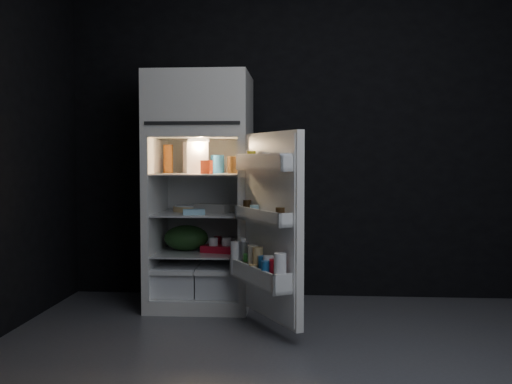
# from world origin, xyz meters

# --- Properties ---
(floor) EXTENTS (4.00, 3.40, 0.00)m
(floor) POSITION_xyz_m (0.00, 0.00, 0.00)
(floor) COLOR #55555B
(floor) RESTS_ON ground
(wall_back) EXTENTS (4.00, 0.00, 2.70)m
(wall_back) POSITION_xyz_m (0.00, 1.70, 1.35)
(wall_back) COLOR black
(wall_back) RESTS_ON ground
(wall_front) EXTENTS (4.00, 0.00, 2.70)m
(wall_front) POSITION_xyz_m (0.00, -1.70, 1.35)
(wall_front) COLOR black
(wall_front) RESTS_ON ground
(refrigerator) EXTENTS (0.76, 0.71, 1.78)m
(refrigerator) POSITION_xyz_m (-0.86, 1.32, 0.96)
(refrigerator) COLOR white
(refrigerator) RESTS_ON ground
(fridge_door) EXTENTS (0.52, 0.72, 1.22)m
(fridge_door) POSITION_xyz_m (-0.31, 0.62, 0.67)
(fridge_door) COLOR white
(fridge_door) RESTS_ON ground
(milk_jug) EXTENTS (0.22, 0.22, 0.24)m
(milk_jug) POSITION_xyz_m (-0.90, 1.29, 1.15)
(milk_jug) COLOR white
(milk_jug) RESTS_ON refrigerator
(mayo_jar) EXTENTS (0.12, 0.12, 0.14)m
(mayo_jar) POSITION_xyz_m (-0.74, 1.32, 1.10)
(mayo_jar) COLOR #1B5493
(mayo_jar) RESTS_ON refrigerator
(jam_jar) EXTENTS (0.12, 0.12, 0.13)m
(jam_jar) POSITION_xyz_m (-0.60, 1.27, 1.09)
(jam_jar) COLOR black
(jam_jar) RESTS_ON refrigerator
(amber_bottle) EXTENTS (0.07, 0.07, 0.22)m
(amber_bottle) POSITION_xyz_m (-1.12, 1.33, 1.14)
(amber_bottle) COLOR orange
(amber_bottle) RESTS_ON refrigerator
(small_carton) EXTENTS (0.09, 0.08, 0.10)m
(small_carton) POSITION_xyz_m (-0.79, 1.14, 1.08)
(small_carton) COLOR red
(small_carton) RESTS_ON refrigerator
(egg_carton) EXTENTS (0.28, 0.19, 0.07)m
(egg_carton) POSITION_xyz_m (-0.77, 1.23, 0.76)
(egg_carton) COLOR gray
(egg_carton) RESTS_ON refrigerator
(pie) EXTENTS (0.37, 0.37, 0.04)m
(pie) POSITION_xyz_m (-0.94, 1.40, 0.75)
(pie) COLOR tan
(pie) RESTS_ON refrigerator
(flat_package) EXTENTS (0.17, 0.11, 0.04)m
(flat_package) POSITION_xyz_m (-0.88, 1.10, 0.75)
(flat_package) COLOR #8DC4DB
(flat_package) RESTS_ON refrigerator
(wrapped_pkg) EXTENTS (0.15, 0.14, 0.05)m
(wrapped_pkg) POSITION_xyz_m (-0.62, 1.38, 0.75)
(wrapped_pkg) COLOR beige
(wrapped_pkg) RESTS_ON refrigerator
(produce_bag) EXTENTS (0.40, 0.36, 0.20)m
(produce_bag) POSITION_xyz_m (-0.98, 1.31, 0.52)
(produce_bag) COLOR #193815
(produce_bag) RESTS_ON refrigerator
(yogurt_tray) EXTENTS (0.31, 0.23, 0.05)m
(yogurt_tray) POSITION_xyz_m (-0.70, 1.24, 0.45)
(yogurt_tray) COLOR red
(yogurt_tray) RESTS_ON refrigerator
(small_can_red) EXTENTS (0.08, 0.08, 0.09)m
(small_can_red) POSITION_xyz_m (-0.76, 1.47, 0.47)
(small_can_red) COLOR red
(small_can_red) RESTS_ON refrigerator
(small_can_silver) EXTENTS (0.09, 0.09, 0.09)m
(small_can_silver) POSITION_xyz_m (-0.65, 1.45, 0.47)
(small_can_silver) COLOR silver
(small_can_silver) RESTS_ON refrigerator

